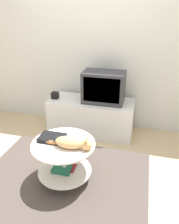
{
  "coord_description": "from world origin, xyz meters",
  "views": [
    {
      "loc": [
        0.78,
        -1.84,
        1.82
      ],
      "look_at": [
        0.17,
        0.55,
        0.64
      ],
      "focal_mm": 35.0,
      "sensor_mm": 36.0,
      "label": 1
    }
  ],
  "objects_px": {
    "dvd_box": "(52,138)",
    "cat": "(72,143)",
    "speaker": "(55,95)",
    "tv": "(104,87)"
  },
  "relations": [
    {
      "from": "tv",
      "to": "cat",
      "type": "relative_size",
      "value": 1.18
    },
    {
      "from": "dvd_box",
      "to": "cat",
      "type": "relative_size",
      "value": 0.54
    },
    {
      "from": "tv",
      "to": "dvd_box",
      "type": "height_order",
      "value": "tv"
    },
    {
      "from": "cat",
      "to": "tv",
      "type": "bearing_deg",
      "value": 85.13
    },
    {
      "from": "tv",
      "to": "cat",
      "type": "bearing_deg",
      "value": -94.04
    },
    {
      "from": "tv",
      "to": "dvd_box",
      "type": "relative_size",
      "value": 2.18
    },
    {
      "from": "speaker",
      "to": "dvd_box",
      "type": "bearing_deg",
      "value": -69.26
    },
    {
      "from": "dvd_box",
      "to": "cat",
      "type": "bearing_deg",
      "value": -18.42
    },
    {
      "from": "cat",
      "to": "speaker",
      "type": "bearing_deg",
      "value": 119.13
    },
    {
      "from": "tv",
      "to": "speaker",
      "type": "height_order",
      "value": "tv"
    }
  ]
}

